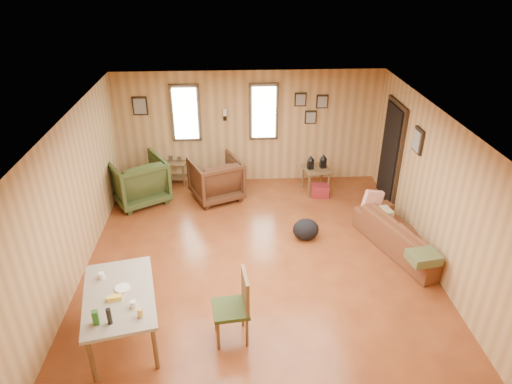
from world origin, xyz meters
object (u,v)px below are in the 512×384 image
sofa (405,230)px  dining_table (119,299)px  end_table (176,168)px  recliner_brown (216,177)px  recliner_green (138,178)px  side_table (316,167)px

sofa → dining_table: dining_table is taller
end_table → recliner_brown: bearing=-41.1°
dining_table → end_table: bearing=74.9°
sofa → recliner_brown: bearing=38.0°
recliner_brown → end_table: bearing=-64.0°
dining_table → recliner_brown: bearing=61.5°
recliner_green → sofa: bearing=127.1°
recliner_green → end_table: 1.07m
recliner_brown → recliner_green: bearing=-20.5°
recliner_brown → side_table: bearing=161.6°
dining_table → side_table: bearing=39.1°
recliner_brown → recliner_green: 1.53m
sofa → dining_table: (-4.29, -1.79, 0.28)m
end_table → side_table: size_ratio=0.74×
recliner_brown → dining_table: size_ratio=0.60×
end_table → dining_table: dining_table is taller
recliner_green → side_table: bearing=153.0°
sofa → side_table: side_table is taller
recliner_brown → dining_table: (-1.10, -3.79, 0.19)m
sofa → recliner_green: bearing=47.8°
side_table → dining_table: (-3.16, -3.95, 0.09)m
sofa → recliner_brown: recliner_brown is taller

